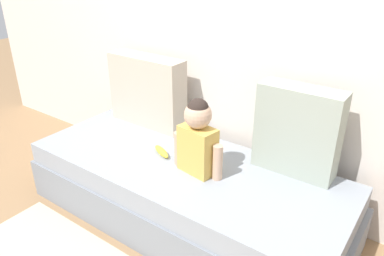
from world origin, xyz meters
name	(u,v)px	position (x,y,z in m)	size (l,w,h in m)	color
ground_plane	(185,217)	(0.00, 0.00, 0.00)	(12.00, 12.00, 0.00)	#93704C
back_wall	(235,21)	(0.00, 0.53, 1.16)	(5.21, 0.10, 2.32)	silver
couch	(185,192)	(0.00, 0.00, 0.20)	(2.01, 0.81, 0.41)	gray
throw_pillow_left	(147,91)	(-0.55, 0.30, 0.66)	(0.58, 0.16, 0.50)	#C1B29E
throw_pillow_right	(298,131)	(0.55, 0.30, 0.66)	(0.46, 0.16, 0.50)	#99A393
toddler	(198,137)	(0.11, -0.02, 0.63)	(0.32, 0.15, 0.45)	gold
banana	(162,151)	(-0.18, 0.01, 0.43)	(0.17, 0.04, 0.04)	yellow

